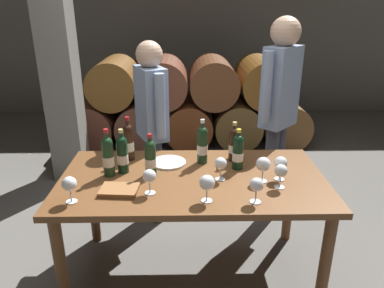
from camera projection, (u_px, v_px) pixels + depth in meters
ground_plane at (193, 272)px, 2.63m from camera, size 14.00×14.00×0.00m
cellar_back_wall at (187, 28)px, 6.02m from camera, size 10.00×0.24×2.80m
barrel_stack at (189, 104)px, 4.85m from camera, size 3.12×0.90×1.15m
stone_pillar at (58, 57)px, 3.62m from camera, size 0.32×0.32×2.60m
dining_table at (193, 190)px, 2.38m from camera, size 1.70×0.90×0.76m
wine_bottle_0 at (202, 144)px, 2.51m from camera, size 0.07×0.07×0.32m
wine_bottle_1 at (238, 152)px, 2.42m from camera, size 0.07×0.07×0.28m
wine_bottle_2 at (234, 144)px, 2.55m from camera, size 0.07×0.07×0.28m
wine_bottle_3 at (122, 154)px, 2.37m from camera, size 0.07×0.07×0.30m
wine_bottle_4 at (108, 156)px, 2.32m from camera, size 0.07×0.07×0.32m
wine_bottle_5 at (129, 141)px, 2.56m from camera, size 0.07×0.07×0.32m
wine_bottle_6 at (151, 158)px, 2.33m from camera, size 0.07×0.07×0.28m
wine_glass_0 at (221, 164)px, 2.27m from camera, size 0.08×0.08×0.15m
wine_glass_1 at (263, 165)px, 2.25m from camera, size 0.09×0.09×0.16m
wine_glass_2 at (281, 172)px, 2.18m from camera, size 0.08×0.08×0.15m
wine_glass_3 at (256, 185)px, 2.02m from camera, size 0.08×0.08×0.15m
wine_glass_4 at (281, 164)px, 2.28m from camera, size 0.08×0.08×0.16m
wine_glass_5 at (149, 177)px, 2.11m from camera, size 0.08×0.08×0.15m
wine_glass_6 at (207, 183)px, 2.03m from camera, size 0.09×0.09×0.16m
wine_glass_7 at (69, 185)px, 2.02m from camera, size 0.08×0.08×0.16m
tasting_notebook at (119, 190)px, 2.16m from camera, size 0.23×0.18×0.03m
serving_plate at (169, 162)px, 2.54m from camera, size 0.24×0.24×0.01m
sommelier_presenting at (279, 103)px, 2.95m from camera, size 0.37×0.38×1.72m
taster_seated_left at (152, 119)px, 2.95m from camera, size 0.29×0.46×1.54m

